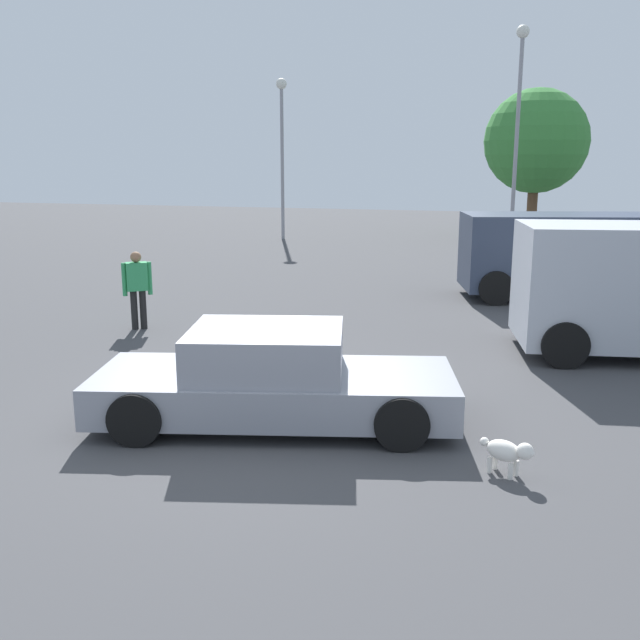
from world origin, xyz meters
The scene contains 8 objects.
ground_plane centered at (0.00, 0.00, 0.00)m, with size 80.00×80.00×0.00m, color #424244.
sedan_foreground centered at (0.16, 0.16, 0.56)m, with size 4.76×2.73×1.22m.
dog centered at (3.07, -0.60, 0.27)m, with size 0.56×0.38×0.41m.
suv_dark centered at (3.87, 9.96, 1.10)m, with size 4.87×3.03×2.02m.
pedestrian centered at (-4.14, 4.22, 0.90)m, with size 0.48×0.43×1.53m.
light_post_near centered at (2.50, 18.54, 5.11)m, with size 0.44×0.44×7.74m.
light_post_mid centered at (-6.95, 20.69, 4.42)m, with size 0.44×0.44×6.54m.
tree_back_left centered at (3.16, 24.07, 4.04)m, with size 4.33×4.33×6.23m.
Camera 1 is at (3.15, -7.80, 3.24)m, focal length 39.67 mm.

